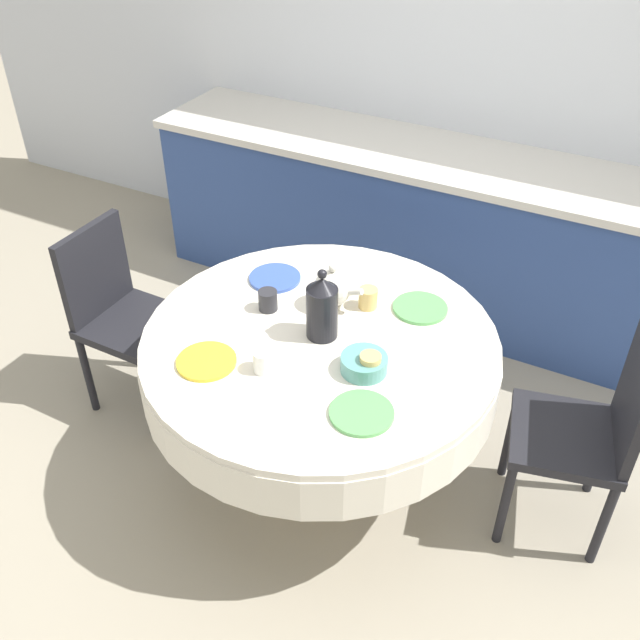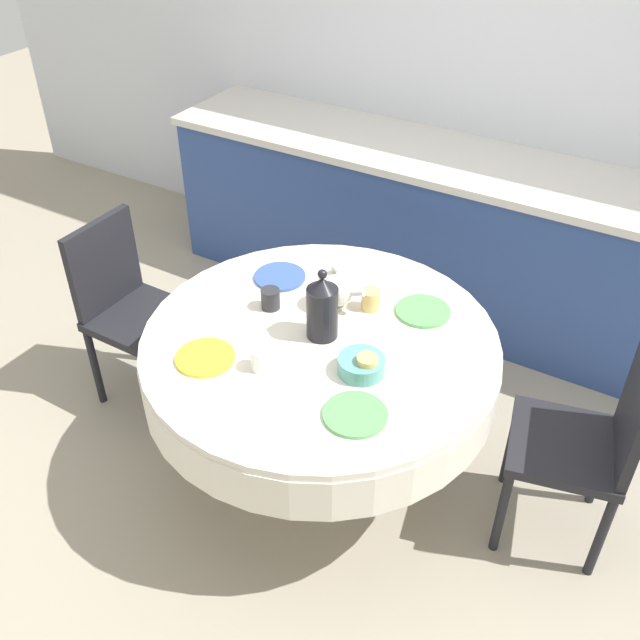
# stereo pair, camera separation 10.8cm
# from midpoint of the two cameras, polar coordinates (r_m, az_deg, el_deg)

# --- Properties ---
(ground_plane) EXTENTS (12.00, 12.00, 0.00)m
(ground_plane) POSITION_cam_midpoint_polar(r_m,az_deg,el_deg) (3.17, -0.99, -11.79)
(ground_plane) COLOR #9E937F
(wall_back) EXTENTS (7.00, 0.05, 2.60)m
(wall_back) POSITION_cam_midpoint_polar(r_m,az_deg,el_deg) (3.87, 12.05, 20.03)
(wall_back) COLOR silver
(wall_back) RESTS_ON ground_plane
(kitchen_counter) EXTENTS (3.24, 0.64, 0.89)m
(kitchen_counter) POSITION_cam_midpoint_polar(r_m,az_deg,el_deg) (3.90, 8.95, 6.84)
(kitchen_counter) COLOR #2D4784
(kitchen_counter) RESTS_ON ground_plane
(dining_table) EXTENTS (1.35, 1.35, 0.73)m
(dining_table) POSITION_cam_midpoint_polar(r_m,az_deg,el_deg) (2.74, -1.13, -3.39)
(dining_table) COLOR tan
(dining_table) RESTS_ON ground_plane
(chair_left) EXTENTS (0.48, 0.48, 0.89)m
(chair_left) POSITION_cam_midpoint_polar(r_m,az_deg,el_deg) (2.78, 19.72, -8.27)
(chair_left) COLOR black
(chair_left) RESTS_ON ground_plane
(chair_right) EXTENTS (0.40, 0.40, 0.89)m
(chair_right) POSITION_cam_midpoint_polar(r_m,az_deg,el_deg) (3.32, -16.60, 0.80)
(chair_right) COLOR black
(chair_right) RESTS_ON ground_plane
(plate_near_left) EXTENTS (0.22, 0.22, 0.01)m
(plate_near_left) POSITION_cam_midpoint_polar(r_m,az_deg,el_deg) (2.58, -10.25, -3.29)
(plate_near_left) COLOR yellow
(plate_near_left) RESTS_ON dining_table
(cup_near_left) EXTENTS (0.08, 0.08, 0.08)m
(cup_near_left) POSITION_cam_midpoint_polar(r_m,az_deg,el_deg) (2.50, -5.76, -3.29)
(cup_near_left) COLOR white
(cup_near_left) RESTS_ON dining_table
(plate_near_right) EXTENTS (0.22, 0.22, 0.01)m
(plate_near_right) POSITION_cam_midpoint_polar(r_m,az_deg,el_deg) (2.35, 2.03, -7.47)
(plate_near_right) COLOR #5BA85B
(plate_near_right) RESTS_ON dining_table
(cup_near_right) EXTENTS (0.08, 0.08, 0.08)m
(cup_near_right) POSITION_cam_midpoint_polar(r_m,az_deg,el_deg) (2.48, 2.79, -3.63)
(cup_near_right) COLOR #DBB766
(cup_near_right) RESTS_ON dining_table
(plate_far_left) EXTENTS (0.22, 0.22, 0.01)m
(plate_far_left) POSITION_cam_midpoint_polar(r_m,az_deg,el_deg) (2.98, -4.66, 3.36)
(plate_far_left) COLOR #3856AD
(plate_far_left) RESTS_ON dining_table
(cup_far_left) EXTENTS (0.08, 0.08, 0.08)m
(cup_far_left) POSITION_cam_midpoint_polar(r_m,az_deg,el_deg) (2.79, -5.29, 1.57)
(cup_far_left) COLOR #28282D
(cup_far_left) RESTS_ON dining_table
(plate_far_right) EXTENTS (0.22, 0.22, 0.01)m
(plate_far_right) POSITION_cam_midpoint_polar(r_m,az_deg,el_deg) (2.82, 6.94, 0.95)
(plate_far_right) COLOR #5BA85B
(plate_far_right) RESTS_ON dining_table
(cup_far_right) EXTENTS (0.08, 0.08, 0.08)m
(cup_far_right) POSITION_cam_midpoint_polar(r_m,az_deg,el_deg) (2.79, 2.77, 1.76)
(cup_far_right) COLOR #DBB766
(cup_far_right) RESTS_ON dining_table
(coffee_carafe) EXTENTS (0.12, 0.12, 0.29)m
(coffee_carafe) POSITION_cam_midpoint_polar(r_m,az_deg,el_deg) (2.60, -1.09, 0.99)
(coffee_carafe) COLOR black
(coffee_carafe) RESTS_ON dining_table
(teapot) EXTENTS (0.20, 0.15, 0.19)m
(teapot) POSITION_cam_midpoint_polar(r_m,az_deg,el_deg) (2.77, -0.08, 2.56)
(teapot) COLOR silver
(teapot) RESTS_ON dining_table
(fruit_bowl) EXTENTS (0.17, 0.17, 0.06)m
(fruit_bowl) POSITION_cam_midpoint_polar(r_m,az_deg,el_deg) (2.50, 2.31, -3.54)
(fruit_bowl) COLOR #569993
(fruit_bowl) RESTS_ON dining_table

